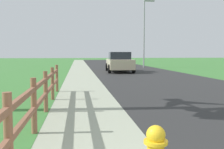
{
  "coord_description": "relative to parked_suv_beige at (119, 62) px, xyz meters",
  "views": [
    {
      "loc": [
        -1.24,
        -1.0,
        1.54
      ],
      "look_at": [
        0.3,
        10.64,
        0.58
      ],
      "focal_mm": 41.78,
      "sensor_mm": 36.0,
      "label": 1
    }
  ],
  "objects": [
    {
      "name": "parked_suv_beige",
      "position": [
        0.0,
        0.0,
        0.0
      ],
      "size": [
        2.28,
        4.92,
        1.64
      ],
      "color": "#C6B793",
      "rests_on": "ground"
    },
    {
      "name": "rail_fence",
      "position": [
        -4.27,
        -15.36,
        -0.18
      ],
      "size": [
        0.11,
        9.34,
        1.08
      ],
      "color": "brown",
      "rests_on": "ground"
    },
    {
      "name": "curb_concrete",
      "position": [
        -5.19,
        6.67,
        -0.8
      ],
      "size": [
        6.0,
        66.0,
        0.01
      ],
      "primitive_type": "cube",
      "color": "#A4AA91",
      "rests_on": "ground"
    },
    {
      "name": "road_asphalt",
      "position": [
        1.31,
        6.67,
        -0.8
      ],
      "size": [
        7.0,
        66.0,
        0.01
      ],
      "primitive_type": "cube",
      "color": "#2B2B2B",
      "rests_on": "ground"
    },
    {
      "name": "grass_verge",
      "position": [
        -6.69,
        6.67,
        -0.8
      ],
      "size": [
        5.0,
        66.0,
        0.0
      ],
      "primitive_type": "cube",
      "color": "#3D7B37",
      "rests_on": "ground"
    },
    {
      "name": "ground_plane",
      "position": [
        -2.19,
        4.67,
        -0.8
      ],
      "size": [
        120.0,
        120.0,
        0.0
      ],
      "primitive_type": "plane",
      "color": "#3D7B37"
    },
    {
      "name": "street_lamp",
      "position": [
        3.74,
        6.1,
        3.45
      ],
      "size": [
        1.17,
        0.2,
        7.26
      ],
      "color": "gray",
      "rests_on": "ground"
    }
  ]
}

